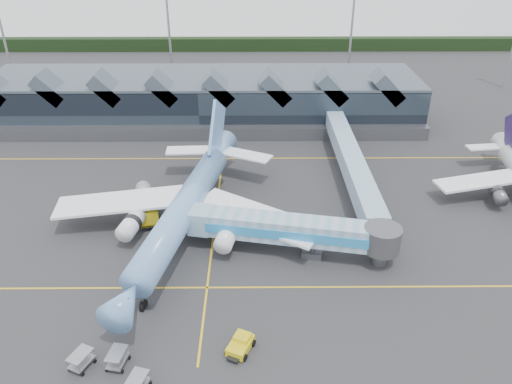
{
  "coord_description": "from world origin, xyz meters",
  "views": [
    {
      "loc": [
        5.53,
        -54.48,
        39.19
      ],
      "look_at": [
        5.96,
        6.48,
        5.0
      ],
      "focal_mm": 35.0,
      "sensor_mm": 36.0,
      "label": 1
    }
  ],
  "objects_px": {
    "fuel_truck": "(146,202)",
    "pushback_tug": "(240,344)",
    "main_airliner": "(187,205)",
    "jet_bridge": "(304,232)"
  },
  "relations": [
    {
      "from": "fuel_truck",
      "to": "pushback_tug",
      "type": "height_order",
      "value": "fuel_truck"
    },
    {
      "from": "main_airliner",
      "to": "pushback_tug",
      "type": "distance_m",
      "value": 23.75
    },
    {
      "from": "main_airliner",
      "to": "jet_bridge",
      "type": "xyz_separation_m",
      "value": [
        15.55,
        -5.98,
        -0.55
      ]
    },
    {
      "from": "fuel_truck",
      "to": "pushback_tug",
      "type": "relative_size",
      "value": 2.58
    },
    {
      "from": "jet_bridge",
      "to": "pushback_tug",
      "type": "xyz_separation_m",
      "value": [
        -7.8,
        -16.2,
        -2.93
      ]
    },
    {
      "from": "main_airliner",
      "to": "pushback_tug",
      "type": "relative_size",
      "value": 11.2
    },
    {
      "from": "jet_bridge",
      "to": "main_airliner",
      "type": "bearing_deg",
      "value": 170.18
    },
    {
      "from": "main_airliner",
      "to": "fuel_truck",
      "type": "xyz_separation_m",
      "value": [
        -6.7,
        4.46,
        -2.28
      ]
    },
    {
      "from": "main_airliner",
      "to": "fuel_truck",
      "type": "bearing_deg",
      "value": 158.13
    },
    {
      "from": "main_airliner",
      "to": "pushback_tug",
      "type": "height_order",
      "value": "main_airliner"
    }
  ]
}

